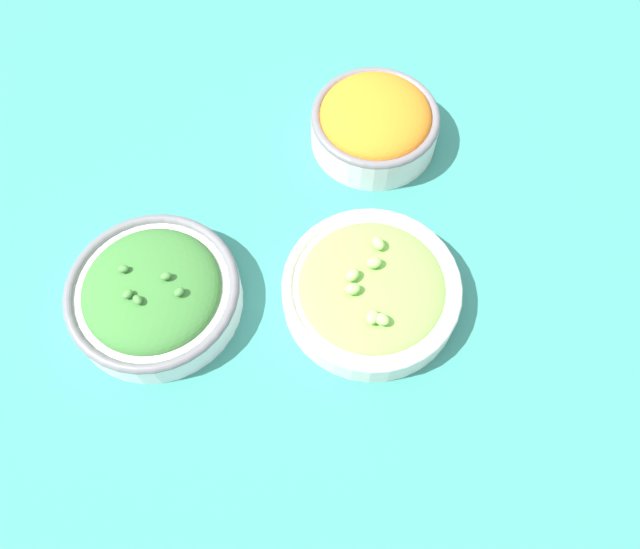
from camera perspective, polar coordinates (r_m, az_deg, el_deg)
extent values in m
plane|color=#337F75|center=(0.75, 0.00, -1.03)|extent=(3.00, 3.00, 0.00)
cylinder|color=silver|center=(0.73, 4.66, -1.63)|extent=(0.21, 0.21, 0.03)
torus|color=silver|center=(0.71, 4.76, -1.05)|extent=(0.21, 0.21, 0.01)
ellipsoid|color=#7ABC4C|center=(0.71, 4.76, -1.05)|extent=(0.17, 0.17, 0.03)
ellipsoid|color=#99D166|center=(0.68, 5.64, -4.09)|extent=(0.02, 0.02, 0.01)
ellipsoid|color=#99D166|center=(0.70, 2.99, -0.04)|extent=(0.02, 0.02, 0.01)
ellipsoid|color=#99D166|center=(0.69, 3.01, -1.33)|extent=(0.02, 0.02, 0.01)
ellipsoid|color=#99D166|center=(0.72, 5.34, 2.86)|extent=(0.02, 0.02, 0.01)
ellipsoid|color=#99D166|center=(0.68, 5.10, -3.66)|extent=(0.02, 0.02, 0.01)
ellipsoid|color=#99D166|center=(0.71, 4.96, 1.08)|extent=(0.02, 0.02, 0.01)
cylinder|color=white|center=(0.75, -14.80, -1.94)|extent=(0.20, 0.20, 0.04)
torus|color=slate|center=(0.73, -15.12, -1.36)|extent=(0.20, 0.20, 0.01)
ellipsoid|color=#387533|center=(0.73, -15.12, -1.36)|extent=(0.16, 0.16, 0.05)
ellipsoid|color=#47893D|center=(0.70, -12.75, -1.57)|extent=(0.01, 0.01, 0.01)
ellipsoid|color=#47893D|center=(0.71, -17.17, -1.73)|extent=(0.01, 0.01, 0.01)
ellipsoid|color=#47893D|center=(0.70, -16.36, -2.23)|extent=(0.01, 0.01, 0.01)
ellipsoid|color=#47893D|center=(0.71, -13.92, -0.15)|extent=(0.01, 0.01, 0.01)
ellipsoid|color=#47893D|center=(0.72, -17.55, 0.50)|extent=(0.02, 0.01, 0.01)
cylinder|color=silver|center=(0.85, 4.97, 13.14)|extent=(0.17, 0.17, 0.05)
torus|color=slate|center=(0.83, 5.10, 14.18)|extent=(0.17, 0.17, 0.01)
ellipsoid|color=orange|center=(0.83, 5.10, 14.18)|extent=(0.15, 0.15, 0.06)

